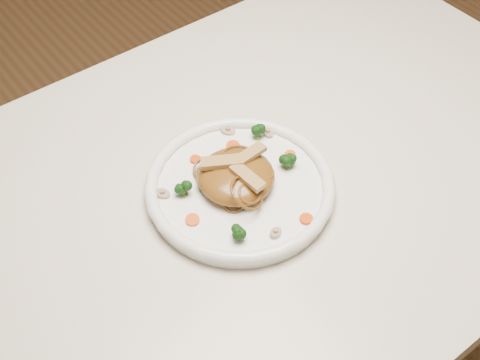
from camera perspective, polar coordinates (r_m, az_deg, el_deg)
table at (r=1.10m, az=2.03°, el=-2.54°), size 1.20×0.80×0.75m
plate at (r=0.99m, az=0.00°, el=-0.84°), size 0.37×0.37×0.02m
noodle_mound at (r=0.97m, az=-0.35°, el=0.35°), size 0.15×0.15×0.04m
chicken_a at (r=0.97m, az=0.78°, el=2.26°), size 0.06×0.02×0.01m
chicken_b at (r=0.96m, az=-1.60°, el=1.63°), size 0.07×0.05×0.01m
chicken_c at (r=0.94m, az=0.67°, el=0.29°), size 0.02×0.06×0.01m
broccoli_0 at (r=1.04m, az=1.58°, el=4.41°), size 0.03×0.03×0.03m
broccoli_1 at (r=0.96m, az=-5.14°, el=-0.82°), size 0.02×0.02×0.03m
broccoli_2 at (r=0.91m, az=-0.22°, el=-4.53°), size 0.03×0.03×0.03m
broccoli_3 at (r=1.00m, az=4.35°, el=1.66°), size 0.03×0.03×0.03m
carrot_0 at (r=1.03m, az=-0.63°, el=3.03°), size 0.03×0.03×0.00m
carrot_1 at (r=0.94m, az=-4.27°, el=-3.58°), size 0.03×0.03×0.00m
carrot_2 at (r=1.02m, az=4.49°, el=2.20°), size 0.02×0.02×0.00m
carrot_3 at (r=1.02m, az=-4.00°, el=1.85°), size 0.02×0.02×0.00m
carrot_4 at (r=0.94m, az=5.94°, el=-3.48°), size 0.03×0.03×0.00m
mushroom_0 at (r=0.92m, az=3.19°, el=-4.74°), size 0.03×0.03×0.01m
mushroom_1 at (r=1.06m, az=2.52°, el=4.22°), size 0.03×0.03×0.01m
mushroom_2 at (r=0.97m, az=-6.92°, el=-1.22°), size 0.03×0.03×0.01m
mushroom_3 at (r=1.06m, az=-1.08°, el=4.44°), size 0.04×0.04×0.01m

